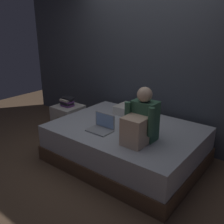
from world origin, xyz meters
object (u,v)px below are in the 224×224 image
Objects in this scene: bed at (126,144)px; pillow at (134,111)px; nightstand at (69,120)px; book_stack at (67,102)px; person_sitting at (141,122)px; laptop at (102,127)px.

bed is 0.58m from pillow.
nightstand is 2.27× the size of book_stack.
person_sitting reaches higher than bed.
book_stack is (-1.10, 0.40, 0.03)m from laptop.
book_stack is (-1.67, 0.35, -0.17)m from person_sitting.
book_stack reaches higher than bed.
bed is at bearing 146.47° from person_sitting.
laptop is at bearing -19.78° from book_stack.
nightstand is at bearing -163.22° from pillow.
laptop reaches higher than book_stack.
pillow reaches higher than nightstand.
book_stack is (-1.29, 0.10, 0.34)m from bed.
bed is at bearing 58.45° from laptop.
laptop reaches higher than bed.
person_sitting is (1.68, -0.36, 0.51)m from nightstand.
pillow is 2.43× the size of book_stack.
bed is 1.30m from nightstand.
bed is 8.68× the size of book_stack.
pillow is 1.17m from book_stack.
laptop is 0.57× the size of pillow.
book_stack is at bearing 175.77° from bed.
person_sitting is 0.91m from pillow.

